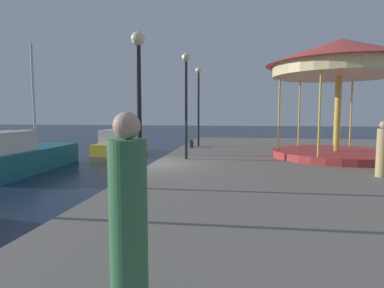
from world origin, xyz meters
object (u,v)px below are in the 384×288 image
(lamp_post_far_end, at_px, (198,93))
(lamp_post_mid_promenade, at_px, (186,88))
(carousel, at_px, (339,70))
(lamp_post_near_edge, at_px, (139,82))
(motorboat_yellow, at_px, (119,145))
(person_near_carousel, at_px, (382,151))
(bollard_center, at_px, (191,144))
(bollard_south, at_px, (190,143))
(person_mid_promenade, at_px, (129,229))
(sailboat_teal, at_px, (21,156))

(lamp_post_far_end, bearing_deg, lamp_post_mid_promenade, -88.03)
(carousel, height_order, lamp_post_near_edge, carousel)
(motorboat_yellow, height_order, person_near_carousel, person_near_carousel)
(bollard_center, xyz_separation_m, bollard_south, (-0.16, 0.70, 0.00))
(motorboat_yellow, relative_size, carousel, 0.70)
(motorboat_yellow, bearing_deg, bollard_south, -21.52)
(motorboat_yellow, xyz_separation_m, person_mid_promenade, (7.18, -18.19, 1.12))
(sailboat_teal, bearing_deg, person_near_carousel, -11.74)
(bollard_south, bearing_deg, sailboat_teal, -144.40)
(person_mid_promenade, bearing_deg, carousel, 67.24)
(sailboat_teal, distance_m, carousel, 14.94)
(lamp_post_mid_promenade, bearing_deg, bollard_center, 95.90)
(bollard_center, distance_m, bollard_south, 0.72)
(lamp_post_mid_promenade, relative_size, lamp_post_far_end, 0.96)
(lamp_post_mid_promenade, xyz_separation_m, person_mid_promenade, (1.32, -10.89, -2.10))
(bollard_center, bearing_deg, motorboat_yellow, 152.83)
(sailboat_teal, bearing_deg, lamp_post_near_edge, -36.55)
(lamp_post_near_edge, bearing_deg, person_near_carousel, 20.73)
(bollard_center, bearing_deg, bollard_south, 102.50)
(lamp_post_near_edge, bearing_deg, bollard_south, 91.85)
(lamp_post_mid_promenade, distance_m, lamp_post_far_end, 5.56)
(lamp_post_near_edge, relative_size, bollard_center, 10.00)
(lamp_post_near_edge, xyz_separation_m, bollard_center, (-0.19, 10.09, -2.56))
(lamp_post_near_edge, height_order, person_mid_promenade, lamp_post_near_edge)
(motorboat_yellow, bearing_deg, person_mid_promenade, -68.46)
(carousel, xyz_separation_m, person_near_carousel, (0.12, -4.41, -3.02))
(motorboat_yellow, distance_m, person_mid_promenade, 19.59)
(sailboat_teal, bearing_deg, lamp_post_mid_promenade, -0.45)
(sailboat_teal, xyz_separation_m, person_near_carousel, (14.47, -3.01, 0.86))
(lamp_post_far_end, bearing_deg, person_mid_promenade, -84.75)
(lamp_post_near_edge, distance_m, person_near_carousel, 7.63)
(motorboat_yellow, height_order, bollard_center, motorboat_yellow)
(person_mid_promenade, bearing_deg, lamp_post_mid_promenade, 96.92)
(motorboat_yellow, xyz_separation_m, bollard_south, (5.23, -2.06, 0.39))
(lamp_post_near_edge, height_order, bollard_south, lamp_post_near_edge)
(lamp_post_near_edge, height_order, bollard_center, lamp_post_near_edge)
(carousel, bearing_deg, person_mid_promenade, -112.76)
(sailboat_teal, distance_m, bollard_center, 8.64)
(motorboat_yellow, relative_size, lamp_post_near_edge, 1.11)
(sailboat_teal, height_order, lamp_post_far_end, sailboat_teal)
(motorboat_yellow, bearing_deg, lamp_post_mid_promenade, -51.26)
(carousel, xyz_separation_m, bollard_south, (-7.13, 3.77, -3.63))
(lamp_post_near_edge, xyz_separation_m, person_mid_promenade, (1.60, -5.33, -1.83))
(bollard_south, relative_size, person_near_carousel, 0.23)
(motorboat_yellow, xyz_separation_m, lamp_post_near_edge, (5.58, -12.86, 2.95))
(motorboat_yellow, xyz_separation_m, person_near_carousel, (12.48, -10.25, 1.00))
(bollard_center, bearing_deg, carousel, -23.75)
(carousel, relative_size, bollard_south, 15.74)
(sailboat_teal, distance_m, lamp_post_far_end, 9.96)
(lamp_post_far_end, bearing_deg, bollard_center, -105.17)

